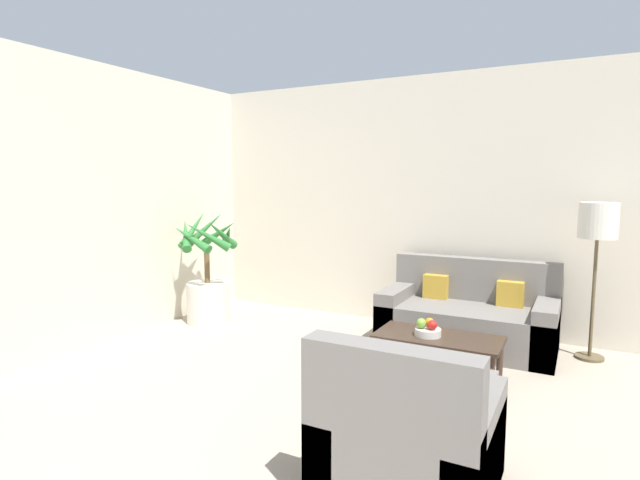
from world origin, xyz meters
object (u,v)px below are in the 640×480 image
object	(u,v)px
floor_lamp	(598,229)
apple_green	(421,323)
apple_red	(432,325)
sofa_loveseat	(468,318)
coffee_table	(438,341)
orange_fruit	(430,322)
potted_palm	(208,282)
ottoman	(444,402)
armchair	(408,440)
fruit_bowl	(428,332)

from	to	relation	value
floor_lamp	apple_green	bearing A→B (deg)	-137.78
floor_lamp	apple_red	bearing A→B (deg)	-135.63
floor_lamp	sofa_loveseat	bearing A→B (deg)	-172.08
floor_lamp	coffee_table	bearing A→B (deg)	-136.10
orange_fruit	potted_palm	bearing A→B (deg)	172.63
potted_palm	sofa_loveseat	xyz separation A→B (m)	(2.75, 0.55, -0.19)
sofa_loveseat	apple_red	distance (m)	0.98
apple_green	ottoman	world-z (taller)	apple_green
potted_palm	apple_red	size ratio (longest dim) A/B	15.85
coffee_table	apple_red	distance (m)	0.16
coffee_table	armchair	world-z (taller)	armchair
floor_lamp	ottoman	bearing A→B (deg)	-113.92
potted_palm	apple_green	distance (m)	2.61
floor_lamp	armchair	xyz separation A→B (m)	(-0.83, -2.64, -0.89)
fruit_bowl	armchair	world-z (taller)	armchair
apple_red	apple_green	xyz separation A→B (m)	(-0.09, -0.00, 0.00)
sofa_loveseat	potted_palm	bearing A→B (deg)	-168.69
potted_palm	floor_lamp	bearing A→B (deg)	10.38
ottoman	fruit_bowl	bearing A→B (deg)	112.66
floor_lamp	armchair	distance (m)	2.91
ottoman	sofa_loveseat	bearing A→B (deg)	96.87
sofa_loveseat	apple_red	xyz separation A→B (m)	(-0.09, -0.96, 0.17)
fruit_bowl	armchair	bearing A→B (deg)	-77.62
coffee_table	ottoman	world-z (taller)	ottoman
fruit_bowl	floor_lamp	bearing A→B (deg)	42.99
sofa_loveseat	coffee_table	world-z (taller)	sofa_loveseat
apple_red	armchair	distance (m)	1.57
potted_palm	armchair	xyz separation A→B (m)	(2.96, -1.95, -0.18)
floor_lamp	armchair	bearing A→B (deg)	-107.51
coffee_table	ottoman	bearing A→B (deg)	-72.85
orange_fruit	ottoman	xyz separation A→B (m)	(0.34, -0.86, -0.26)
sofa_loveseat	apple_red	size ratio (longest dim) A/B	20.03
sofa_loveseat	armchair	bearing A→B (deg)	-85.04
floor_lamp	coffee_table	size ratio (longest dim) A/B	1.41
sofa_loveseat	armchair	xyz separation A→B (m)	(0.22, -2.49, 0.01)
fruit_bowl	orange_fruit	size ratio (longest dim) A/B	2.88
floor_lamp	apple_red	size ratio (longest dim) A/B	17.60
potted_palm	armchair	size ratio (longest dim) A/B	1.48
apple_green	ottoman	distance (m)	0.91
sofa_loveseat	apple_green	distance (m)	1.00
fruit_bowl	apple_red	xyz separation A→B (m)	(0.04, -0.02, 0.07)
sofa_loveseat	ottoman	bearing A→B (deg)	-83.13
floor_lamp	fruit_bowl	bearing A→B (deg)	-137.01
floor_lamp	coffee_table	world-z (taller)	floor_lamp
orange_fruit	ottoman	bearing A→B (deg)	-68.51
coffee_table	fruit_bowl	world-z (taller)	fruit_bowl
sofa_loveseat	apple_green	size ratio (longest dim) A/B	19.36
apple_green	orange_fruit	bearing A→B (deg)	58.31
fruit_bowl	apple_green	bearing A→B (deg)	-161.29
floor_lamp	ottoman	size ratio (longest dim) A/B	2.37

